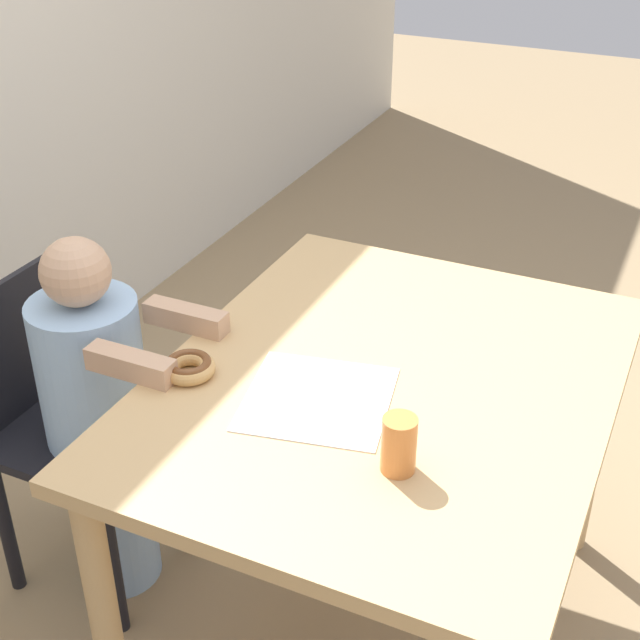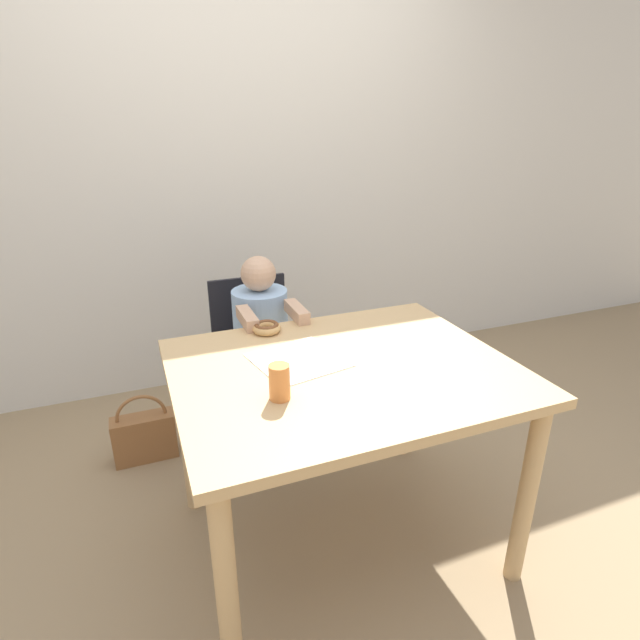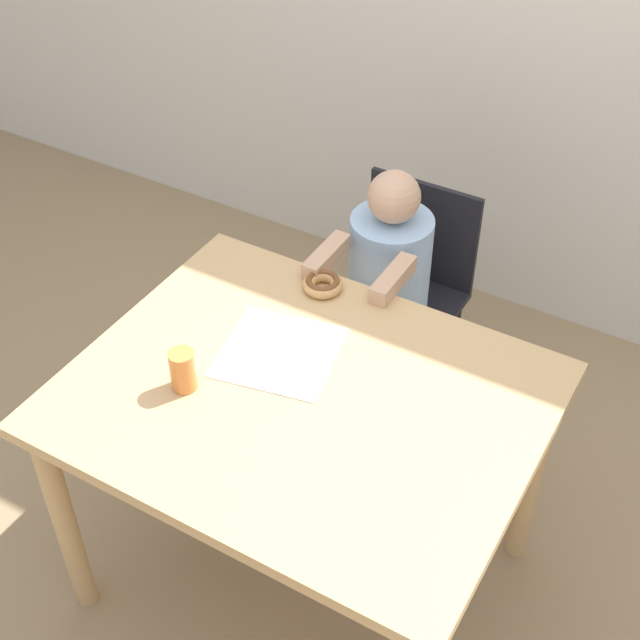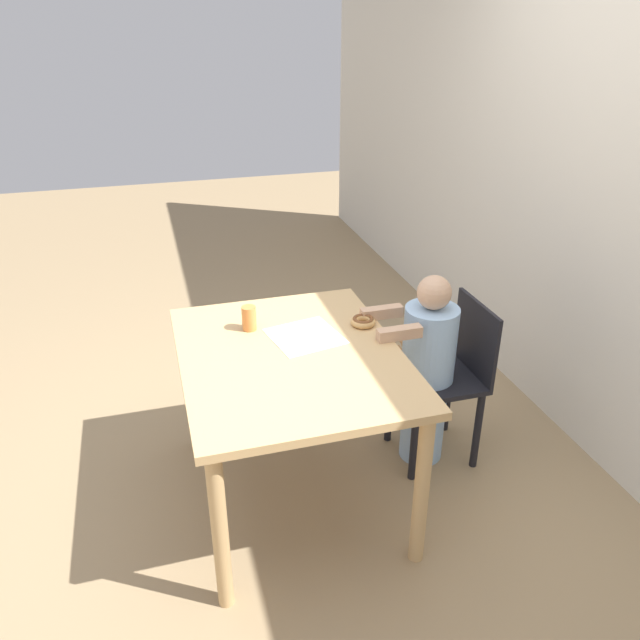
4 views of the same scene
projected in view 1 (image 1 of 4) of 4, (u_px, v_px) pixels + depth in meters
ground_plane at (375, 627)px, 2.19m from camera, size 12.00×12.00×0.00m
dining_table at (384, 418)px, 1.87m from camera, size 1.12×0.89×0.74m
chair at (67, 429)px, 2.17m from camera, size 0.37×0.39×0.80m
child_figure at (101, 425)px, 2.11m from camera, size 0.26×0.42×0.96m
donut at (189, 367)px, 1.81m from camera, size 0.11×0.11×0.04m
napkin at (318, 399)px, 1.75m from camera, size 0.33×0.33×0.00m
cup at (399, 445)px, 1.54m from camera, size 0.06×0.06×0.11m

